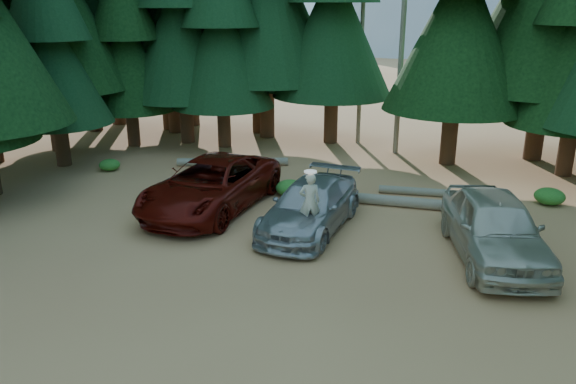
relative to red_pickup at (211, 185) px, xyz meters
name	(u,v)px	position (x,y,z in m)	size (l,w,h in m)	color
ground	(305,297)	(4.50, -5.06, -0.86)	(160.00, 160.00, 0.00)	#AA7148
forest_belt_north	(379,149)	(4.50, 9.94, -0.86)	(36.00, 7.00, 22.00)	black
snag_front	(403,19)	(5.30, 9.44, 5.14)	(0.24, 0.24, 12.00)	gray
snag_back	(362,40)	(3.30, 10.94, 4.14)	(0.20, 0.20, 10.00)	gray
red_pickup	(211,185)	(0.00, 0.00, 0.00)	(2.86, 6.19, 1.72)	#590D07
silver_minivan_center	(311,206)	(3.64, -0.83, -0.12)	(2.06, 5.08, 1.47)	#A5A8AD
silver_minivan_right	(495,227)	(8.90, -1.54, 0.04)	(2.13, 5.28, 1.80)	beige
frisbee_player	(310,201)	(3.88, -2.02, 0.47)	(0.71, 0.60, 1.71)	silver
log_left	(233,162)	(-1.24, 5.26, -0.69)	(0.34, 0.34, 4.76)	gray
log_mid	(427,192)	(7.00, 3.36, -0.72)	(0.29, 0.29, 3.47)	gray
log_right	(427,204)	(7.03, 1.94, -0.68)	(0.36, 0.36, 5.64)	gray
shrub_far_left	(191,177)	(-1.91, 2.50, -0.63)	(0.82, 0.82, 0.45)	#216E22
shrub_left	(231,179)	(-0.31, 2.62, -0.60)	(0.95, 0.95, 0.52)	#216E22
shrub_center_left	(290,188)	(2.18, 2.09, -0.58)	(1.03, 1.03, 0.57)	#216E22
shrub_center_right	(472,203)	(8.49, 2.11, -0.55)	(1.14, 1.14, 0.62)	#216E22
shrub_right	(486,200)	(8.97, 2.51, -0.54)	(1.16, 1.16, 0.64)	#216E22
shrub_far_right	(550,196)	(11.12, 3.59, -0.58)	(1.03, 1.03, 0.57)	#216E22
shrub_edge_west	(110,165)	(-5.96, 3.22, -0.63)	(0.86, 0.86, 0.47)	#216E22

